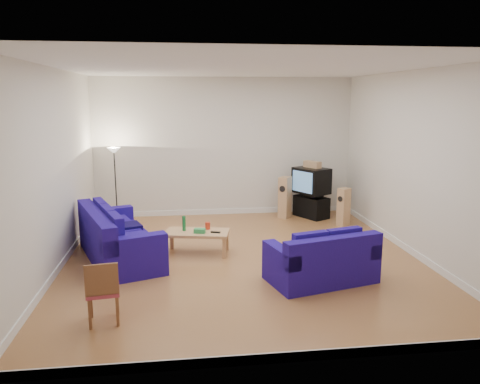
{
  "coord_description": "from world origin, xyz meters",
  "views": [
    {
      "loc": [
        -1.01,
        -7.6,
        2.72
      ],
      "look_at": [
        0.0,
        0.4,
        1.1
      ],
      "focal_mm": 35.0,
      "sensor_mm": 36.0,
      "label": 1
    }
  ],
  "objects": [
    {
      "name": "room",
      "position": [
        0.0,
        0.0,
        1.54
      ],
      "size": [
        6.01,
        6.51,
        3.21
      ],
      "color": "brown",
      "rests_on": "ground"
    },
    {
      "name": "sofa_three_seat",
      "position": [
        -2.15,
        0.25,
        0.33
      ],
      "size": [
        1.71,
        2.47,
        0.88
      ],
      "rotation": [
        0.0,
        0.0,
        -1.22
      ],
      "color": "#16085F",
      "rests_on": "ground"
    },
    {
      "name": "sofa_loveseat",
      "position": [
        1.05,
        -1.15,
        0.29
      ],
      "size": [
        1.73,
        1.24,
        0.78
      ],
      "rotation": [
        0.0,
        0.0,
        0.26
      ],
      "color": "#16085F",
      "rests_on": "ground"
    },
    {
      "name": "coffee_table",
      "position": [
        -0.77,
        0.41,
        0.35
      ],
      "size": [
        1.2,
        0.77,
        0.41
      ],
      "rotation": [
        0.0,
        0.0,
        -0.2
      ],
      "color": "tan",
      "rests_on": "ground"
    },
    {
      "name": "bottle",
      "position": [
        -0.99,
        0.48,
        0.54
      ],
      "size": [
        0.06,
        0.06,
        0.27
      ],
      "primitive_type": "cylinder",
      "rotation": [
        0.0,
        0.0,
        -0.04
      ],
      "color": "#197233",
      "rests_on": "coffee_table"
    },
    {
      "name": "tissue_box",
      "position": [
        -0.72,
        0.3,
        0.45
      ],
      "size": [
        0.21,
        0.15,
        0.08
      ],
      "primitive_type": "cube",
      "rotation": [
        0.0,
        0.0,
        -0.26
      ],
      "color": "green",
      "rests_on": "coffee_table"
    },
    {
      "name": "red_canister",
      "position": [
        -0.57,
        0.53,
        0.47
      ],
      "size": [
        0.11,
        0.11,
        0.13
      ],
      "primitive_type": "cylinder",
      "rotation": [
        0.0,
        0.0,
        0.2
      ],
      "color": "red",
      "rests_on": "coffee_table"
    },
    {
      "name": "remote",
      "position": [
        -0.45,
        0.28,
        0.42
      ],
      "size": [
        0.18,
        0.11,
        0.02
      ],
      "primitive_type": "cube",
      "rotation": [
        0.0,
        0.0,
        -0.38
      ],
      "color": "black",
      "rests_on": "coffee_table"
    },
    {
      "name": "tv_stand",
      "position": [
        1.96,
        2.7,
        0.24
      ],
      "size": [
        0.77,
        0.9,
        0.48
      ],
      "primitive_type": "cube",
      "rotation": [
        0.0,
        0.0,
        -1.06
      ],
      "color": "black",
      "rests_on": "ground"
    },
    {
      "name": "av_receiver",
      "position": [
        2.0,
        2.71,
        0.53
      ],
      "size": [
        0.47,
        0.5,
        0.09
      ],
      "primitive_type": "cube",
      "rotation": [
        0.0,
        0.0,
        -1.04
      ],
      "color": "black",
      "rests_on": "tv_stand"
    },
    {
      "name": "television",
      "position": [
        1.94,
        2.68,
        0.87
      ],
      "size": [
        0.86,
        0.93,
        0.59
      ],
      "rotation": [
        0.0,
        0.0,
        -1.05
      ],
      "color": "black",
      "rests_on": "av_receiver"
    },
    {
      "name": "centre_speaker",
      "position": [
        1.97,
        2.73,
        1.23
      ],
      "size": [
        0.36,
        0.45,
        0.15
      ],
      "primitive_type": "cube",
      "rotation": [
        0.0,
        0.0,
        -1.03
      ],
      "color": "tan",
      "rests_on": "television"
    },
    {
      "name": "speaker_left",
      "position": [
        1.33,
        2.7,
        0.48
      ],
      "size": [
        0.35,
        0.36,
        0.96
      ],
      "rotation": [
        0.0,
        0.0,
        -0.66
      ],
      "color": "tan",
      "rests_on": "ground"
    },
    {
      "name": "speaker_right",
      "position": [
        2.45,
        1.89,
        0.41
      ],
      "size": [
        0.31,
        0.29,
        0.82
      ],
      "rotation": [
        0.0,
        0.0,
        -1.0
      ],
      "color": "tan",
      "rests_on": "ground"
    },
    {
      "name": "floor_lamp",
      "position": [
        -2.45,
        2.7,
        1.39
      ],
      "size": [
        0.29,
        0.29,
        1.68
      ],
      "color": "black",
      "rests_on": "ground"
    },
    {
      "name": "dining_chair",
      "position": [
        -2.0,
        -2.13,
        0.45
      ],
      "size": [
        0.44,
        0.44,
        0.81
      ],
      "rotation": [
        0.0,
        0.0,
        0.13
      ],
      "color": "brown",
      "rests_on": "ground"
    }
  ]
}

